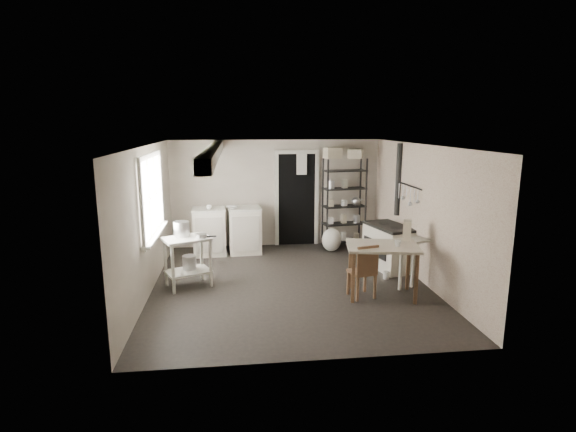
{
  "coord_description": "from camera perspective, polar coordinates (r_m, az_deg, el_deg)",
  "views": [
    {
      "loc": [
        -0.88,
        -7.09,
        2.64
      ],
      "look_at": [
        0.0,
        0.3,
        1.1
      ],
      "focal_mm": 28.0,
      "sensor_mm": 36.0,
      "label": 1
    }
  ],
  "objects": [
    {
      "name": "bucket",
      "position": [
        7.61,
        -12.39,
        -5.82
      ],
      "size": [
        0.27,
        0.27,
        0.25
      ],
      "primitive_type": "cylinder",
      "rotation": [
        0.0,
        0.0,
        0.22
      ],
      "color": "#BABBBD",
      "rests_on": "prep_table"
    },
    {
      "name": "table_cup",
      "position": [
        6.97,
        13.74,
        -3.88
      ],
      "size": [
        0.13,
        0.13,
        0.09
      ],
      "primitive_type": "imported",
      "rotation": [
        0.0,
        0.0,
        0.3
      ],
      "color": "silver",
      "rests_on": "work_table"
    },
    {
      "name": "wall_right",
      "position": [
        7.89,
        16.72,
        0.31
      ],
      "size": [
        0.02,
        5.0,
        2.3
      ],
      "primitive_type": "cube",
      "color": "#B5AB9A",
      "rests_on": "ground"
    },
    {
      "name": "wallpaper_panel",
      "position": [
        7.89,
        16.65,
        0.31
      ],
      "size": [
        0.01,
        5.0,
        2.3
      ],
      "primitive_type": null,
      "color": "beige",
      "rests_on": "wall_right"
    },
    {
      "name": "window",
      "position": [
        7.5,
        -17.02,
        2.43
      ],
      "size": [
        0.12,
        1.76,
        1.28
      ],
      "primitive_type": null,
      "color": "beige",
      "rests_on": "wall_left"
    },
    {
      "name": "ceiling_beam",
      "position": [
        7.11,
        -9.45,
        7.99
      ],
      "size": [
        0.18,
        5.0,
        0.18
      ],
      "primitive_type": null,
      "color": "beige",
      "rests_on": "ceiling"
    },
    {
      "name": "stockpot",
      "position": [
        7.52,
        -13.35,
        -1.69
      ],
      "size": [
        0.25,
        0.25,
        0.27
      ],
      "primitive_type": "cylinder",
      "rotation": [
        0.0,
        0.0,
        -0.0
      ],
      "color": "#BABBBD",
      "rests_on": "prep_table"
    },
    {
      "name": "stove",
      "position": [
        8.5,
        12.72,
        -3.6
      ],
      "size": [
        0.8,
        1.13,
        0.81
      ],
      "primitive_type": null,
      "rotation": [
        0.0,
        0.0,
        0.24
      ],
      "color": "silver",
      "rests_on": "ground"
    },
    {
      "name": "oats_box",
      "position": [
        7.42,
        14.92,
        -1.4
      ],
      "size": [
        0.19,
        0.24,
        0.31
      ],
      "primitive_type": "cube",
      "rotation": [
        0.0,
        0.0,
        -0.4
      ],
      "color": "beige",
      "rests_on": "side_ledge"
    },
    {
      "name": "shelf_rack",
      "position": [
        9.73,
        7.14,
        1.6
      ],
      "size": [
        0.95,
        0.47,
        1.92
      ],
      "primitive_type": null,
      "rotation": [
        0.0,
        0.0,
        0.13
      ],
      "color": "black",
      "rests_on": "ground"
    },
    {
      "name": "work_table",
      "position": [
        7.14,
        11.81,
        -7.01
      ],
      "size": [
        1.19,
        0.93,
        0.82
      ],
      "primitive_type": null,
      "rotation": [
        0.0,
        0.0,
        -0.18
      ],
      "color": "beige",
      "rests_on": "ground"
    },
    {
      "name": "storage_box_a",
      "position": [
        9.57,
        5.7,
        7.86
      ],
      "size": [
        0.37,
        0.34,
        0.22
      ],
      "primitive_type": "cube",
      "rotation": [
        0.0,
        0.0,
        0.18
      ],
      "color": "beige",
      "rests_on": "shelf_rack"
    },
    {
      "name": "mixing_bowl",
      "position": [
        9.11,
        -7.14,
        0.95
      ],
      "size": [
        0.35,
        0.35,
        0.07
      ],
      "primitive_type": "imported",
      "rotation": [
        0.0,
        0.0,
        0.2
      ],
      "color": "silver",
      "rests_on": "base_cabinets"
    },
    {
      "name": "wall_front",
      "position": [
        4.9,
        3.88,
        -6.03
      ],
      "size": [
        4.5,
        0.02,
        2.3
      ],
      "primitive_type": "cube",
      "color": "#B5AB9A",
      "rests_on": "ground"
    },
    {
      "name": "wall_back",
      "position": [
        9.74,
        -1.53,
        2.89
      ],
      "size": [
        4.5,
        0.02,
        2.3
      ],
      "primitive_type": "cube",
      "color": "#B5AB9A",
      "rests_on": "ground"
    },
    {
      "name": "side_ledge",
      "position": [
        7.6,
        15.49,
        -5.66
      ],
      "size": [
        0.59,
        0.46,
        0.81
      ],
      "primitive_type": null,
      "rotation": [
        0.0,
        0.0,
        0.39
      ],
      "color": "beige",
      "rests_on": "ground"
    },
    {
      "name": "floor_crock",
      "position": [
        8.0,
        12.37,
        -7.28
      ],
      "size": [
        0.12,
        0.12,
        0.13
      ],
      "primitive_type": "cylinder",
      "rotation": [
        0.0,
        0.0,
        -0.19
      ],
      "color": "silver",
      "rests_on": "ground"
    },
    {
      "name": "ceiling",
      "position": [
        7.15,
        0.29,
        8.97
      ],
      "size": [
        5.0,
        5.0,
        0.0
      ],
      "primitive_type": "plane",
      "rotation": [
        3.14,
        0.0,
        0.0
      ],
      "color": "silver",
      "rests_on": "wall_back"
    },
    {
      "name": "saucepan",
      "position": [
        7.36,
        -10.96,
        -2.6
      ],
      "size": [
        0.22,
        0.22,
        0.1
      ],
      "primitive_type": "cylinder",
      "rotation": [
        0.0,
        0.0,
        -0.22
      ],
      "color": "#BABBBD",
      "rests_on": "prep_table"
    },
    {
      "name": "chair",
      "position": [
        7.02,
        9.37,
        -6.35
      ],
      "size": [
        0.43,
        0.44,
        0.86
      ],
      "primitive_type": null,
      "rotation": [
        0.0,
        0.0,
        0.23
      ],
      "color": "brown",
      "rests_on": "ground"
    },
    {
      "name": "doorway",
      "position": [
        9.79,
        1.12,
        2.05
      ],
      "size": [
        0.96,
        0.1,
        2.08
      ],
      "primitive_type": null,
      "color": "beige",
      "rests_on": "ground"
    },
    {
      "name": "prep_table",
      "position": [
        7.55,
        -12.59,
        -5.85
      ],
      "size": [
        0.87,
        0.77,
        0.83
      ],
      "primitive_type": null,
      "rotation": [
        0.0,
        0.0,
        0.42
      ],
      "color": "beige",
      "rests_on": "ground"
    },
    {
      "name": "wall_left",
      "position": [
        7.37,
        -17.35,
        -0.51
      ],
      "size": [
        0.02,
        5.0,
        2.3
      ],
      "primitive_type": "cube",
      "color": "#B5AB9A",
      "rests_on": "ground"
    },
    {
      "name": "floor",
      "position": [
        7.62,
        0.27,
        -8.59
      ],
      "size": [
        5.0,
        5.0,
        0.0
      ],
      "primitive_type": "plane",
      "color": "black",
      "rests_on": "ground"
    },
    {
      "name": "utensil_rail",
      "position": [
        8.35,
        14.88,
        3.8
      ],
      "size": [
        0.06,
        1.2,
        0.44
      ],
      "primitive_type": null,
      "color": "#BABBBD",
      "rests_on": "wall_right"
    },
    {
      "name": "counter_cup",
      "position": [
        9.12,
        -9.99,
        0.93
      ],
      "size": [
        0.13,
        0.13,
        0.09
      ],
      "primitive_type": "imported",
      "rotation": [
        0.0,
        0.0,
        0.17
      ],
      "color": "silver",
      "rests_on": "base_cabinets"
    },
    {
      "name": "flour_sack",
      "position": [
        9.46,
        5.56,
        -3.06
      ],
      "size": [
        0.49,
        0.45,
        0.49
      ],
      "primitive_type": "ellipsoid",
      "rotation": [
        0.0,
        0.0,
        -0.28
      ],
      "color": "silver",
      "rests_on": "ground"
    },
    {
      "name": "shelf_jar",
      "position": [
        9.65,
        5.44,
        4.05
      ],
      "size": [
        0.09,
        0.09,
        0.18
      ],
      "primitive_type": "imported",
      "rotation": [
        0.0,
        0.0,
        0.07
      ],
      "color": "silver",
      "rests_on": "shelf_rack"
    },
    {
      "name": "base_cabinets",
      "position": [
        9.32,
        -7.73,
        -1.95
      ],
      "size": [
        1.48,
        0.7,
        0.95
      ],
      "primitive_type": null,
      "rotation": [
        0.0,
        0.0,
        0.05
      ],
      "color": "silver",
      "rests_on": "ground"
    },
    {
      "name": "storage_box_b",
      "position": [
        9.63,
        8.55,
        7.7
      ],
      "size": [
        0.38,
        0.37,
        0.19
      ],
      "primitive_type": "cube",
      "rotation": [
        0.0,
        0.0,
        -0.4
      ],
      "color": "beige",
      "rests_on": "shelf_rack"
    },
    {
      "name": "stovepipe",
      "position": [
        8.79,
        13.85,
        4.49
      ],
      "size": [
        0.12,
        0.12,
        1.32
      ],
      "primitive_type": null,
      "rotation": [
        0.0,
        0.0,
        -0.15
      ],
      "color": "black",
      "rests_on": "stove"
    }
  ]
}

